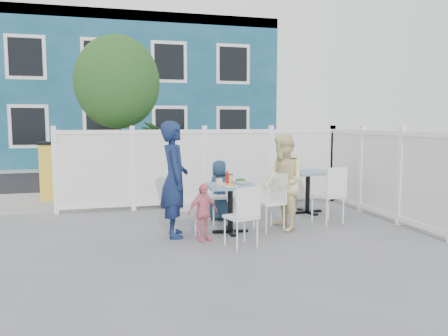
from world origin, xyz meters
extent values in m
plane|color=slate|center=(0.00, 0.00, 0.00)|extent=(80.00, 80.00, 0.00)
cube|color=gray|center=(0.00, 3.80, 0.01)|extent=(24.00, 2.60, 0.01)
cube|color=black|center=(0.00, 7.50, 0.00)|extent=(24.00, 5.00, 0.01)
cube|color=gray|center=(0.00, 10.60, 0.01)|extent=(24.00, 1.60, 0.01)
cube|color=navy|center=(-0.50, 14.00, 3.00)|extent=(11.00, 6.00, 6.00)
cube|color=white|center=(-0.50, 11.04, 5.80)|extent=(11.00, 0.08, 0.40)
cube|color=black|center=(-3.00, 11.02, 1.60)|extent=(1.20, 0.04, 1.40)
cube|color=black|center=(1.00, 11.02, 1.60)|extent=(1.20, 0.04, 1.40)
cube|color=black|center=(-3.00, 11.02, 4.10)|extent=(1.20, 0.04, 1.40)
cube|color=black|center=(1.00, 11.02, 4.10)|extent=(1.20, 0.04, 1.40)
cube|color=white|center=(0.10, 2.40, 0.82)|extent=(5.80, 0.04, 1.40)
cube|color=white|center=(0.10, 2.40, 1.56)|extent=(5.86, 0.08, 0.08)
cube|color=white|center=(0.10, 2.40, 0.06)|extent=(5.86, 0.08, 0.12)
cube|color=white|center=(3.00, 0.60, 0.82)|extent=(0.04, 3.60, 1.40)
cube|color=white|center=(3.00, 0.60, 1.56)|extent=(0.08, 3.66, 0.08)
cube|color=white|center=(3.00, 0.60, 0.06)|extent=(0.08, 3.66, 0.12)
cylinder|color=#382316|center=(-1.60, 3.30, 1.20)|extent=(0.12, 0.12, 2.40)
ellipsoid|color=#1A3815|center=(-1.60, 3.30, 2.60)|extent=(1.80, 1.62, 1.98)
cube|color=gold|center=(-2.93, 4.00, 0.63)|extent=(0.74, 0.58, 1.26)
imported|color=#1A3815|center=(-0.68, 3.10, 0.88)|extent=(1.38, 1.38, 1.76)
imported|color=#1A3815|center=(2.00, 3.00, 0.76)|extent=(1.20, 1.38, 1.51)
cube|color=slate|center=(0.05, 0.20, 0.75)|extent=(0.77, 0.77, 0.04)
cylinder|color=black|center=(0.05, 0.20, 0.37)|extent=(0.08, 0.08, 0.71)
cube|color=black|center=(0.05, 0.20, 0.02)|extent=(0.58, 0.12, 0.04)
cube|color=black|center=(0.05, 0.20, 0.02)|extent=(0.12, 0.58, 0.04)
cube|color=slate|center=(1.90, 1.30, 0.79)|extent=(0.87, 0.87, 0.04)
cylinder|color=black|center=(1.90, 1.30, 0.40)|extent=(0.09, 0.09, 0.75)
cube|color=black|center=(1.90, 1.30, 0.02)|extent=(0.61, 0.18, 0.04)
cube|color=black|center=(1.90, 1.30, 0.02)|extent=(0.18, 0.61, 0.04)
cube|color=white|center=(-0.66, 0.27, 0.43)|extent=(0.44, 0.45, 0.04)
cube|color=white|center=(-0.84, 0.30, 0.67)|extent=(0.09, 0.40, 0.43)
cylinder|color=white|center=(-0.48, 0.42, 0.21)|extent=(0.02, 0.02, 0.43)
cylinder|color=white|center=(-0.53, 0.08, 0.21)|extent=(0.02, 0.02, 0.43)
cylinder|color=white|center=(-0.80, 0.46, 0.21)|extent=(0.02, 0.02, 0.43)
cylinder|color=white|center=(-0.85, 0.13, 0.21)|extent=(0.02, 0.02, 0.43)
cube|color=white|center=(0.71, 0.21, 0.45)|extent=(0.49, 0.50, 0.04)
cube|color=white|center=(0.90, 0.26, 0.70)|extent=(0.13, 0.42, 0.45)
cylinder|color=white|center=(0.59, 0.00, 0.23)|extent=(0.02, 0.02, 0.45)
cylinder|color=white|center=(0.50, 0.35, 0.23)|extent=(0.02, 0.02, 0.45)
cylinder|color=white|center=(0.92, 0.08, 0.23)|extent=(0.02, 0.02, 0.45)
cylinder|color=white|center=(0.83, 0.43, 0.23)|extent=(0.02, 0.02, 0.45)
cube|color=white|center=(0.09, 0.94, 0.46)|extent=(0.43, 0.41, 0.04)
cube|color=white|center=(0.09, 1.13, 0.71)|extent=(0.43, 0.04, 0.46)
cylinder|color=white|center=(0.28, 0.77, 0.23)|extent=(0.02, 0.02, 0.46)
cylinder|color=white|center=(-0.09, 0.76, 0.23)|extent=(0.02, 0.02, 0.46)
cylinder|color=white|center=(0.27, 1.12, 0.23)|extent=(0.02, 0.02, 0.46)
cylinder|color=white|center=(-0.09, 1.11, 0.23)|extent=(0.02, 0.02, 0.46)
cube|color=white|center=(0.00, -0.59, 0.42)|extent=(0.49, 0.48, 0.04)
cube|color=white|center=(0.05, -0.76, 0.66)|extent=(0.39, 0.14, 0.42)
cylinder|color=white|center=(-0.21, -0.48, 0.21)|extent=(0.02, 0.02, 0.42)
cylinder|color=white|center=(0.11, -0.38, 0.21)|extent=(0.02, 0.02, 0.42)
cylinder|color=white|center=(-0.12, -0.79, 0.21)|extent=(0.02, 0.02, 0.42)
cylinder|color=white|center=(0.21, -0.69, 0.21)|extent=(0.02, 0.02, 0.42)
cube|color=white|center=(1.88, 0.45, 0.48)|extent=(0.55, 0.53, 0.04)
cube|color=white|center=(1.94, 0.25, 0.75)|extent=(0.44, 0.15, 0.48)
cylinder|color=white|center=(1.65, 0.57, 0.24)|extent=(0.03, 0.03, 0.48)
cylinder|color=white|center=(2.02, 0.67, 0.24)|extent=(0.03, 0.03, 0.48)
cylinder|color=white|center=(1.75, 0.22, 0.24)|extent=(0.03, 0.03, 0.48)
cylinder|color=white|center=(2.12, 0.32, 0.24)|extent=(0.03, 0.03, 0.48)
imported|color=#132148|center=(-0.83, 0.20, 0.88)|extent=(0.45, 0.66, 1.77)
imported|color=#EECB57|center=(0.94, 0.17, 0.78)|extent=(0.62, 0.79, 1.57)
imported|color=#1C324B|center=(0.10, 1.13, 0.54)|extent=(0.62, 0.52, 1.08)
imported|color=pink|center=(-0.46, -0.15, 0.43)|extent=(0.54, 0.36, 0.85)
cylinder|color=white|center=(0.02, 0.04, 0.78)|extent=(0.23, 0.23, 0.01)
cylinder|color=white|center=(-0.10, 0.28, 0.78)|extent=(0.22, 0.22, 0.02)
imported|color=white|center=(0.23, 0.24, 0.80)|extent=(0.24, 0.24, 0.06)
cylinder|color=beige|center=(-0.15, 0.17, 0.83)|extent=(0.08, 0.08, 0.12)
cylinder|color=beige|center=(0.12, 0.42, 0.83)|extent=(0.08, 0.08, 0.13)
cylinder|color=#AA170A|center=(0.02, 0.25, 0.86)|extent=(0.06, 0.06, 0.18)
cylinder|color=white|center=(-0.04, 0.42, 0.81)|extent=(0.03, 0.03, 0.08)
cylinder|color=black|center=(-0.02, 0.47, 0.80)|extent=(0.03, 0.03, 0.07)
camera|label=1|loc=(-1.73, -6.37, 1.75)|focal=35.00mm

